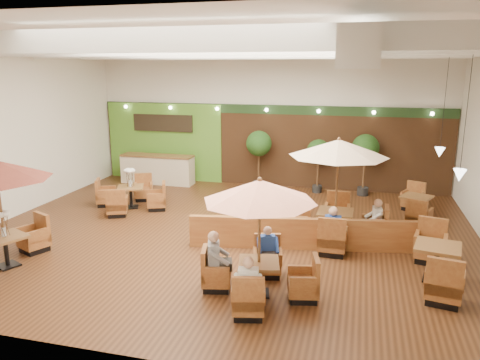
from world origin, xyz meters
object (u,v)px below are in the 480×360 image
(topiary_0, at_px, (259,146))
(topiary_1, at_px, (318,153))
(table_1, at_px, (259,216))
(table_5, at_px, (416,208))
(table_3, at_px, (131,196))
(diner_2, at_px, (216,255))
(service_counter, at_px, (158,169))
(diner_0, at_px, (248,280))
(topiary_2, at_px, (365,150))
(table_2, at_px, (337,172))
(table_4, at_px, (436,263))
(diner_1, at_px, (268,246))
(diner_3, at_px, (333,226))
(diner_4, at_px, (375,217))
(booth_divider, at_px, (305,234))

(topiary_0, relative_size, topiary_1, 1.12)
(table_1, xyz_separation_m, table_5, (3.70, 6.20, -1.38))
(table_3, distance_m, diner_2, 6.80)
(topiary_0, xyz_separation_m, diner_2, (0.97, -8.61, -0.92))
(service_counter, xyz_separation_m, diner_0, (6.10, -9.34, 0.17))
(topiary_2, xyz_separation_m, diner_2, (-3.01, -8.61, -0.93))
(table_2, bearing_deg, diner_2, -120.83)
(table_4, bearing_deg, diner_1, -157.85)
(table_1, height_order, diner_3, table_1)
(service_counter, xyz_separation_m, diner_2, (5.17, -8.41, 0.20))
(topiary_1, height_order, diner_2, topiary_1)
(diner_2, bearing_deg, topiary_2, 143.97)
(diner_0, bearing_deg, table_1, 80.53)
(table_2, bearing_deg, topiary_2, 82.68)
(diner_0, bearing_deg, table_3, 123.62)
(diner_1, relative_size, diner_4, 0.90)
(table_2, bearing_deg, table_1, -109.14)
(diner_4, bearing_deg, diner_1, 132.81)
(table_1, xyz_separation_m, diner_2, (-0.93, 0.00, -0.96))
(table_2, bearing_deg, diner_3, -88.91)
(table_3, xyz_separation_m, table_4, (9.23, -3.34, -0.02))
(topiary_0, height_order, topiary_2, topiary_2)
(table_3, bearing_deg, topiary_0, 22.00)
(service_counter, relative_size, topiary_0, 1.31)
(diner_4, bearing_deg, table_3, 74.57)
(topiary_1, height_order, diner_1, topiary_1)
(booth_divider, height_order, diner_4, diner_4)
(booth_divider, relative_size, table_3, 2.26)
(topiary_0, bearing_deg, diner_1, -76.09)
(table_2, bearing_deg, topiary_0, 124.28)
(table_5, bearing_deg, diner_4, -92.74)
(diner_3, distance_m, diner_4, 1.49)
(diner_0, bearing_deg, diner_1, 80.53)
(topiary_1, xyz_separation_m, diner_0, (-0.39, -9.54, -0.77))
(table_3, height_order, table_5, table_3)
(table_2, distance_m, diner_1, 3.26)
(service_counter, distance_m, table_1, 10.46)
(diner_3, bearing_deg, diner_2, -129.48)
(diner_2, bearing_deg, topiary_0, 169.67)
(table_5, height_order, diner_4, diner_4)
(service_counter, bearing_deg, diner_3, -37.98)
(booth_divider, relative_size, table_5, 2.27)
(topiary_2, bearing_deg, diner_3, -96.96)
(topiary_1, bearing_deg, table_2, -79.07)
(service_counter, xyz_separation_m, diner_1, (6.10, -7.48, 0.14))
(table_2, xyz_separation_m, diner_4, (1.05, 0.00, -1.17))
(table_5, distance_m, diner_4, 2.89)
(table_1, height_order, table_2, table_2)
(table_3, xyz_separation_m, table_5, (9.23, 1.21, -0.07))
(table_5, relative_size, topiary_0, 1.17)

